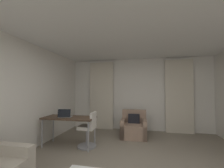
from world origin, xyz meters
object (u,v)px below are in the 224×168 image
armchair (134,128)px  laptop (65,115)px  desk_chair (88,131)px  desk (69,120)px

armchair → laptop: bearing=-145.1°
armchair → laptop: 2.13m
desk_chair → armchair: bearing=44.3°
desk → desk_chair: (0.51, 0.05, -0.29)m
armchair → desk: 2.00m
desk → desk_chair: bearing=5.4°
armchair → desk_chair: bearing=-135.7°
armchair → desk_chair: desk_chair is taller
armchair → laptop: laptop is taller
desk → desk_chair: 0.59m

